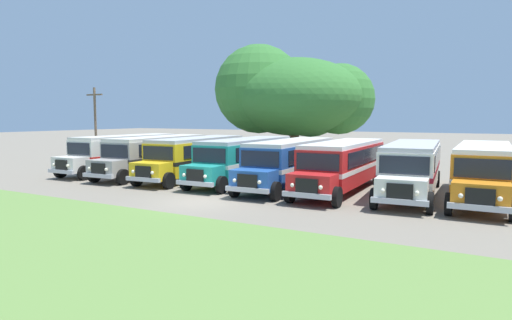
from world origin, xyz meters
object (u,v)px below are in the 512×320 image
(parked_bus_slot_7, at_px, (483,169))
(parked_bus_slot_1, at_px, (156,153))
(parked_bus_slot_0, at_px, (124,151))
(parked_bus_slot_3, at_px, (245,157))
(parked_bus_slot_6, at_px, (412,166))
(parked_bus_slot_2, at_px, (196,155))
(broad_shade_tree, at_px, (294,96))
(utility_pole, at_px, (96,125))
(parked_bus_slot_4, at_px, (290,160))
(parked_bus_slot_5, at_px, (343,163))

(parked_bus_slot_7, bearing_deg, parked_bus_slot_1, -88.23)
(parked_bus_slot_0, height_order, parked_bus_slot_3, same)
(parked_bus_slot_6, bearing_deg, parked_bus_slot_1, -92.65)
(parked_bus_slot_2, bearing_deg, parked_bus_slot_7, 87.74)
(parked_bus_slot_3, bearing_deg, parked_bus_slot_2, -88.55)
(parked_bus_slot_0, distance_m, parked_bus_slot_1, 3.55)
(parked_bus_slot_6, xyz_separation_m, broad_shade_tree, (-12.65, 12.34, 4.63))
(utility_pole, bearing_deg, parked_bus_slot_0, -11.11)
(parked_bus_slot_4, distance_m, parked_bus_slot_5, 3.35)
(parked_bus_slot_1, bearing_deg, parked_bus_slot_7, 88.26)
(parked_bus_slot_2, bearing_deg, parked_bus_slot_3, 89.13)
(parked_bus_slot_7, distance_m, utility_pole, 29.12)
(parked_bus_slot_5, height_order, utility_pole, utility_pole)
(parked_bus_slot_4, height_order, utility_pole, utility_pole)
(parked_bus_slot_0, bearing_deg, parked_bus_slot_7, 90.31)
(parked_bus_slot_3, distance_m, parked_bus_slot_6, 10.59)
(parked_bus_slot_4, height_order, broad_shade_tree, broad_shade_tree)
(utility_pole, bearing_deg, parked_bus_slot_1, -7.90)
(parked_bus_slot_4, bearing_deg, parked_bus_slot_6, 91.94)
(parked_bus_slot_1, bearing_deg, parked_bus_slot_4, 86.06)
(broad_shade_tree, bearing_deg, parked_bus_slot_4, -66.58)
(parked_bus_slot_7, xyz_separation_m, utility_pole, (-29.05, 0.26, 2.02))
(parked_bus_slot_7, bearing_deg, utility_pole, -90.87)
(parked_bus_slot_6, bearing_deg, parked_bus_slot_3, -93.65)
(parked_bus_slot_5, height_order, parked_bus_slot_6, same)
(parked_bus_slot_6, bearing_deg, broad_shade_tree, -138.60)
(parked_bus_slot_5, bearing_deg, parked_bus_slot_4, -90.71)
(parked_bus_slot_0, height_order, parked_bus_slot_2, same)
(parked_bus_slot_0, bearing_deg, parked_bus_slot_5, 88.23)
(parked_bus_slot_4, relative_size, parked_bus_slot_5, 1.00)
(parked_bus_slot_2, xyz_separation_m, parked_bus_slot_7, (17.89, 0.62, 0.00))
(broad_shade_tree, xyz_separation_m, utility_pole, (-12.93, -11.81, -2.61))
(parked_bus_slot_2, bearing_deg, broad_shade_tree, 167.79)
(parked_bus_slot_5, bearing_deg, utility_pole, -93.65)
(parked_bus_slot_4, relative_size, utility_pole, 1.62)
(parked_bus_slot_6, bearing_deg, parked_bus_slot_2, -92.93)
(parked_bus_slot_0, relative_size, parked_bus_slot_3, 1.00)
(parked_bus_slot_0, xyz_separation_m, parked_bus_slot_1, (3.54, -0.26, 0.00))
(parked_bus_slot_7, height_order, broad_shade_tree, broad_shade_tree)
(parked_bus_slot_5, xyz_separation_m, parked_bus_slot_6, (3.73, 0.53, 0.00))
(parked_bus_slot_3, relative_size, parked_bus_slot_7, 1.00)
(parked_bus_slot_5, bearing_deg, parked_bus_slot_6, 97.20)
(parked_bus_slot_5, distance_m, broad_shade_tree, 16.33)
(parked_bus_slot_0, height_order, parked_bus_slot_1, same)
(parked_bus_slot_0, height_order, parked_bus_slot_4, same)
(parked_bus_slot_1, bearing_deg, broad_shade_tree, 153.73)
(parked_bus_slot_3, bearing_deg, parked_bus_slot_4, 81.36)
(parked_bus_slot_4, distance_m, broad_shade_tree, 14.78)
(parked_bus_slot_3, height_order, parked_bus_slot_6, same)
(parked_bus_slot_3, bearing_deg, parked_bus_slot_7, 89.69)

